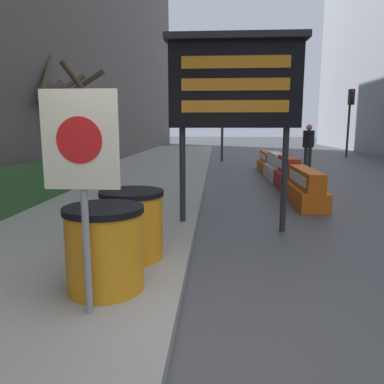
% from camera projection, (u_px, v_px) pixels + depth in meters
% --- Properties ---
extents(ground_plane, '(120.00, 120.00, 0.00)m').
position_uv_depth(ground_plane, '(172.00, 349.00, 2.95)').
color(ground_plane, '#474749').
extents(hedge_strip, '(0.90, 5.23, 0.73)m').
position_uv_depth(hedge_strip, '(0.00, 192.00, 7.10)').
color(hedge_strip, '#284C23').
rests_on(hedge_strip, sidewalk_left).
extents(bare_tree, '(1.57, 1.73, 3.56)m').
position_uv_depth(bare_tree, '(71.00, 118.00, 10.31)').
color(bare_tree, '#4C3D2D').
rests_on(bare_tree, sidewalk_left).
extents(barrel_drum_foreground, '(0.77, 0.77, 0.83)m').
position_uv_depth(barrel_drum_foreground, '(105.00, 248.00, 3.64)').
color(barrel_drum_foreground, orange).
rests_on(barrel_drum_foreground, sidewalk_left).
extents(barrel_drum_middle, '(0.77, 0.77, 0.83)m').
position_uv_depth(barrel_drum_middle, '(132.00, 224.00, 4.53)').
color(barrel_drum_middle, orange).
rests_on(barrel_drum_middle, sidewalk_left).
extents(warning_sign, '(0.62, 0.08, 1.88)m').
position_uv_depth(warning_sign, '(81.00, 159.00, 2.99)').
color(warning_sign, gray).
rests_on(warning_sign, sidewalk_left).
extents(message_board, '(2.22, 0.36, 3.14)m').
position_uv_depth(message_board, '(235.00, 85.00, 5.92)').
color(message_board, '#28282B').
rests_on(message_board, ground_plane).
extents(jersey_barrier_orange_far, '(0.60, 2.05, 0.80)m').
position_uv_depth(jersey_barrier_orange_far, '(305.00, 189.00, 8.36)').
color(jersey_barrier_orange_far, orange).
rests_on(jersey_barrier_orange_far, ground_plane).
extents(jersey_barrier_red_striped, '(0.54, 1.66, 0.90)m').
position_uv_depth(jersey_barrier_red_striped, '(288.00, 175.00, 10.37)').
color(jersey_barrier_red_striped, red).
rests_on(jersey_barrier_red_striped, ground_plane).
extents(jersey_barrier_white, '(0.61, 1.88, 0.86)m').
position_uv_depth(jersey_barrier_white, '(276.00, 167.00, 12.47)').
color(jersey_barrier_white, silver).
rests_on(jersey_barrier_white, ground_plane).
extents(jersey_barrier_orange_near, '(0.62, 2.04, 0.77)m').
position_uv_depth(jersey_barrier_orange_near, '(268.00, 163.00, 14.56)').
color(jersey_barrier_orange_near, orange).
rests_on(jersey_barrier_orange_near, ground_plane).
extents(traffic_cone_near, '(0.39, 0.39, 0.69)m').
position_uv_depth(traffic_cone_near, '(290.00, 161.00, 15.21)').
color(traffic_cone_near, black).
rests_on(traffic_cone_near, ground_plane).
extents(traffic_cone_mid, '(0.37, 0.37, 0.66)m').
position_uv_depth(traffic_cone_mid, '(264.00, 162.00, 15.08)').
color(traffic_cone_mid, black).
rests_on(traffic_cone_mid, ground_plane).
extents(traffic_light_near_curb, '(0.28, 0.44, 3.53)m').
position_uv_depth(traffic_light_near_curb, '(223.00, 109.00, 18.35)').
color(traffic_light_near_curb, '#2D2D30').
rests_on(traffic_light_near_curb, ground_plane).
extents(traffic_light_far_side, '(0.28, 0.45, 3.74)m').
position_uv_depth(traffic_light_far_side, '(350.00, 108.00, 20.73)').
color(traffic_light_far_side, '#2D2D30').
rests_on(traffic_light_far_side, ground_plane).
extents(pedestrian_worker, '(0.51, 0.55, 1.81)m').
position_uv_depth(pedestrian_worker, '(308.00, 143.00, 15.32)').
color(pedestrian_worker, '#333338').
rests_on(pedestrian_worker, ground_plane).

